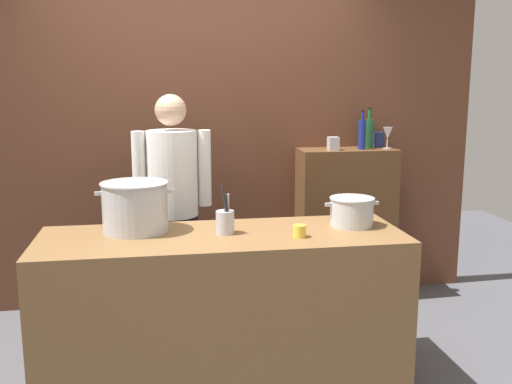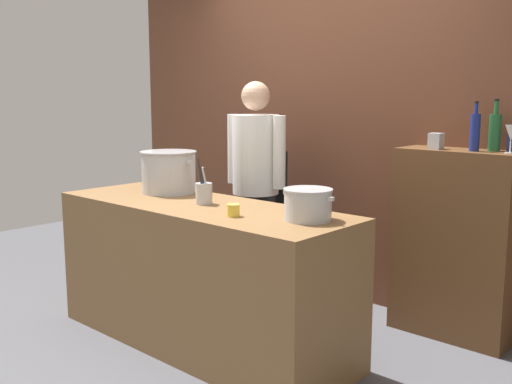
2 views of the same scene
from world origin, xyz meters
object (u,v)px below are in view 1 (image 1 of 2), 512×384
Objects in this scene: utensil_crock at (225,221)px; stockpot_large at (135,207)px; wine_bottle_cobalt at (362,134)px; stockpot_small at (352,212)px; wine_glass_short at (388,134)px; spice_tin_navy at (379,139)px; chef at (173,197)px; spice_tin_silver at (333,144)px; wine_bottle_green at (369,133)px; butter_jar at (300,231)px.

stockpot_large is at bearing 164.61° from utensil_crock.
stockpot_large is 1.45× the size of wine_bottle_cobalt.
stockpot_large is 1.35× the size of stockpot_small.
utensil_crock is 1.69× the size of wine_glass_short.
utensil_crock is 1.70m from wine_bottle_cobalt.
spice_tin_navy reaches higher than stockpot_small.
chef is 0.82m from utensil_crock.
stockpot_large is at bearing -149.47° from wine_bottle_cobalt.
chef is 1.76m from wine_glass_short.
wine_glass_short reaches higher than stockpot_large.
wine_bottle_cobalt reaches higher than stockpot_small.
spice_tin_silver is at bearing 49.17° from utensil_crock.
utensil_crock is 1.82m from wine_bottle_green.
stockpot_small is at bearing -120.82° from wine_glass_short.
stockpot_large is 1.39× the size of wine_bottle_green.
utensil_crock is at bearing -136.49° from wine_bottle_cobalt.
stockpot_small is 0.42m from butter_jar.
butter_jar is 0.43× the size of wine_glass_short.
spice_tin_silver is (-0.24, -0.02, -0.07)m from wine_bottle_cobalt.
chef is at bearing 125.79° from butter_jar.
chef is 1.67m from wine_bottle_green.
butter_jar is at bearing 123.81° from chef.
wine_glass_short reaches higher than butter_jar.
butter_jar is at bearing -20.24° from utensil_crock.
wine_bottle_green is (0.53, 1.17, 0.36)m from stockpot_small.
wine_bottle_cobalt is 1.81× the size of wine_glass_short.
stockpot_small is 1.03× the size of wine_bottle_green.
chef is 1.13m from butter_jar.
chef is 5.08× the size of stockpot_small.
wine_bottle_green reaches higher than stockpot_large.
stockpot_small is 3.21× the size of spice_tin_silver.
spice_tin_navy reaches higher than butter_jar.
chef is 16.32× the size of spice_tin_silver.
chef reaches higher than spice_tin_navy.
wine_glass_short is at bearing 27.87° from stockpot_large.
stockpot_large is 0.52m from utensil_crock.
wine_glass_short is 1.65× the size of spice_tin_silver.
spice_tin_navy is (1.89, 1.14, 0.24)m from stockpot_large.
spice_tin_silver is at bearing -175.84° from wine_glass_short.
stockpot_large is 1.26m from stockpot_small.
stockpot_large is 2.11m from wine_bottle_green.
utensil_crock is at bearing -176.09° from stockpot_small.
chef is 1.77m from spice_tin_navy.
wine_bottle_green is 1.89× the size of wine_glass_short.
stockpot_small is at bearing -114.26° from wine_bottle_green.
butter_jar is 0.24× the size of wine_bottle_cobalt.
wine_bottle_cobalt is 0.24m from spice_tin_navy.
chef is at bearing 109.18° from utensil_crock.
wine_bottle_green is at bearing -165.82° from chef.
spice_tin_navy reaches higher than spice_tin_silver.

